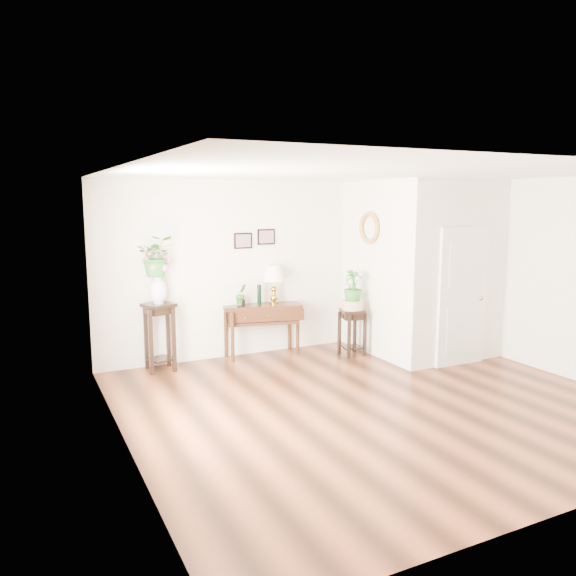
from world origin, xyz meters
TOP-DOWN VIEW (x-y plane):
  - floor at (0.00, 0.00)m, footprint 6.00×5.50m
  - ceiling at (0.00, 0.00)m, footprint 6.00×5.50m
  - wall_back at (0.00, 2.75)m, footprint 6.00×0.02m
  - wall_left at (-3.00, 0.00)m, footprint 0.02×5.50m
  - wall_right at (3.00, 0.00)m, footprint 0.02×5.50m
  - partition at (2.10, 1.77)m, footprint 1.80×1.95m
  - door at (2.10, 0.78)m, footprint 0.90×0.05m
  - art_print_left at (-0.65, 2.73)m, footprint 0.30×0.02m
  - art_print_right at (-0.25, 2.73)m, footprint 0.30×0.02m
  - wall_ornament at (1.16, 1.90)m, footprint 0.07×0.51m
  - console_table at (-0.40, 2.57)m, footprint 1.32×0.71m
  - table_lamp at (-0.19, 2.57)m, footprint 0.41×0.41m
  - green_vase at (-0.45, 2.57)m, footprint 0.07×0.07m
  - potted_plant at (-0.76, 2.57)m, footprint 0.22×0.19m
  - plant_stand_a at (-2.07, 2.49)m, footprint 0.50×0.50m
  - porcelain_vase at (-2.07, 2.49)m, footprint 0.29×0.29m
  - lily_arrangement at (-2.07, 2.49)m, footprint 0.64×0.59m
  - plant_stand_b at (0.90, 1.93)m, footprint 0.44×0.44m
  - ceramic_bowl at (0.90, 1.93)m, footprint 0.39×0.39m
  - narcissus at (0.90, 1.93)m, footprint 0.35×0.35m

SIDE VIEW (x-z plane):
  - floor at x=0.00m, z-range -0.01..0.01m
  - plant_stand_b at x=0.90m, z-range 0.00..0.75m
  - console_table at x=-0.40m, z-range 0.00..0.83m
  - plant_stand_a at x=-2.07m, z-range 0.00..1.00m
  - ceramic_bowl at x=0.90m, z-range 0.76..0.91m
  - green_vase at x=-0.45m, z-range 0.84..1.17m
  - potted_plant at x=-0.76m, z-range 0.83..1.18m
  - door at x=2.10m, z-range 0.00..2.10m
  - narcissus at x=0.90m, z-range 0.87..1.38m
  - table_lamp at x=-0.19m, z-range 0.87..1.50m
  - porcelain_vase at x=-2.07m, z-range 1.00..1.45m
  - wall_back at x=0.00m, z-range 0.00..2.80m
  - wall_left at x=-3.00m, z-range 0.00..2.80m
  - wall_right at x=3.00m, z-range 0.00..2.80m
  - partition at x=2.10m, z-range 0.00..2.80m
  - lily_arrangement at x=-2.07m, z-range 1.40..2.00m
  - art_print_left at x=-0.65m, z-range 1.73..1.98m
  - art_print_right at x=-0.25m, z-range 1.77..2.02m
  - wall_ornament at x=1.16m, z-range 1.79..2.30m
  - ceiling at x=0.00m, z-range 2.79..2.81m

